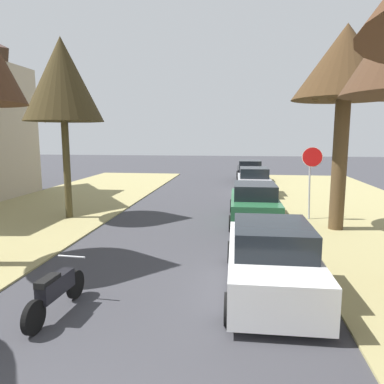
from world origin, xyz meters
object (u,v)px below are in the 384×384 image
Objects in this scene: stop_sign_far at (311,167)px; parked_sedan_black at (250,171)px; parked_sedan_green at (254,204)px; parked_motorcycle at (56,291)px; street_tree_right_mid_b at (345,66)px; parked_sedan_white at (270,259)px; street_tree_left_mid_b at (62,80)px; parked_sedan_silver at (254,182)px.

parked_sedan_black is (-2.08, 12.76, -1.45)m from stop_sign_far.
parked_sedan_green is 2.15× the size of parked_motorcycle.
street_tree_right_mid_b is 8.10m from parked_sedan_white.
parked_sedan_white and parked_sedan_green have the same top height.
stop_sign_far reaches higher than parked_sedan_green.
parked_sedan_black is (7.81, 13.72, -4.86)m from street_tree_left_mid_b.
street_tree_left_mid_b is 1.63× the size of parked_sedan_silver.
street_tree_left_mid_b is at bearing 114.29° from parked_motorcycle.
street_tree_left_mid_b is at bearing -177.36° from parked_sedan_green.
street_tree_right_mid_b is at bearing -71.58° from parked_sedan_silver.
street_tree_right_mid_b is at bearing -2.91° from street_tree_left_mid_b.
street_tree_right_mid_b is 3.48× the size of parked_motorcycle.
parked_sedan_black is (-0.07, 6.22, 0.00)m from parked_sedan_silver.
stop_sign_far is at bearing -72.94° from parked_sedan_silver.
parked_sedan_black is at bearing 99.23° from stop_sign_far.
parked_sedan_white and parked_sedan_black have the same top height.
parked_sedan_white is at bearing -89.13° from parked_sedan_green.
street_tree_right_mid_b is at bearing -79.10° from parked_sedan_black.
parked_sedan_silver is at bearing 89.40° from parked_sedan_white.
street_tree_left_mid_b is 1.63× the size of parked_sedan_green.
parked_sedan_black is 21.99m from parked_motorcycle.
stop_sign_far reaches higher than parked_motorcycle.
parked_sedan_green is 1.00× the size of parked_sedan_black.
parked_sedan_green is (-2.25, -0.61, -1.45)m from stop_sign_far.
parked_sedan_white is at bearing -90.22° from parked_sedan_black.
parked_sedan_green is at bearing 63.53° from parked_motorcycle.
parked_sedan_silver is (7.87, 7.51, -4.86)m from street_tree_left_mid_b.
stop_sign_far is at bearing 73.25° from parked_sedan_white.
street_tree_right_mid_b reaches higher than parked_sedan_white.
parked_sedan_green is (-2.92, 0.89, -5.07)m from street_tree_right_mid_b.
parked_sedan_white is 13.70m from parked_sedan_silver.
street_tree_left_mid_b reaches higher than parked_sedan_white.
street_tree_left_mid_b is at bearing 141.28° from parked_sedan_white.
street_tree_left_mid_b is 16.52m from parked_sedan_black.
street_tree_right_mid_b is 5.92m from parked_sedan_green.
stop_sign_far is 0.66× the size of parked_sedan_green.
street_tree_right_mid_b is at bearing -65.85° from stop_sign_far.
street_tree_right_mid_b is 9.88m from parked_sedan_silver.
street_tree_left_mid_b is at bearing -119.63° from parked_sedan_black.
parked_sedan_white and parked_sedan_silver have the same top height.
street_tree_left_mid_b is 11.91m from parked_sedan_silver.
stop_sign_far is 0.41× the size of street_tree_right_mid_b.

